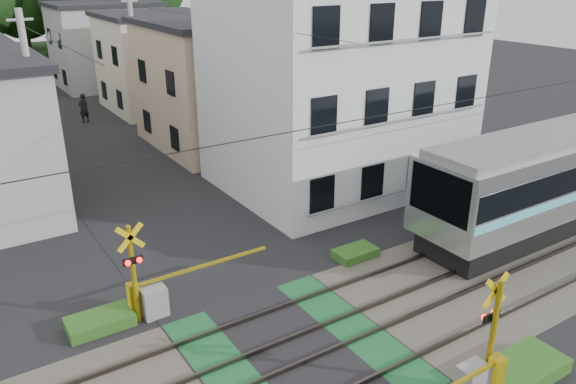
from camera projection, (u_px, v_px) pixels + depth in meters
ground at (296, 352)px, 14.72m from camera, size 120.00×120.00×0.00m
track_bed at (296, 351)px, 14.71m from camera, size 120.00×120.00×0.14m
crossing_signal_near at (478, 373)px, 12.92m from camera, size 4.74×0.65×3.09m
crossing_signal_far at (150, 294)px, 15.99m from camera, size 4.74×0.65×3.09m
apartment_block at (338, 82)px, 24.64m from camera, size 10.20×8.36×9.30m
houses_row at (62, 76)px, 33.79m from camera, size 22.07×31.35×6.80m
catenary at (467, 176)px, 16.38m from camera, size 60.00×5.04×7.00m
utility_poles at (47, 71)px, 30.55m from camera, size 7.90×42.00×8.00m
pedestrian at (84, 108)px, 35.86m from camera, size 0.80×0.67×1.88m
weed_patches at (351, 326)px, 15.47m from camera, size 10.25×8.80×0.40m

